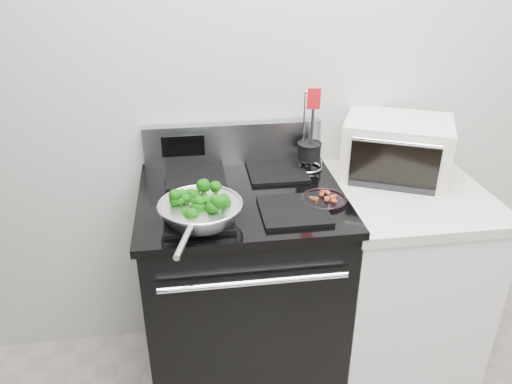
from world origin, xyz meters
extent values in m
cube|color=beige|center=(0.00, 1.75, 1.35)|extent=(4.00, 0.02, 2.70)
cube|color=black|center=(-0.30, 1.41, 0.46)|extent=(0.76, 0.66, 0.92)
cube|color=black|center=(-0.30, 1.41, 0.94)|extent=(0.79, 0.69, 0.03)
cube|color=#99999E|center=(-0.30, 1.72, 1.04)|extent=(0.76, 0.05, 0.18)
cube|color=black|center=(-0.47, 1.24, 0.96)|extent=(0.24, 0.24, 0.01)
cube|color=black|center=(-0.13, 1.24, 0.96)|extent=(0.24, 0.24, 0.01)
cube|color=black|center=(-0.47, 1.58, 0.96)|extent=(0.24, 0.24, 0.01)
cube|color=black|center=(-0.13, 1.58, 0.96)|extent=(0.24, 0.24, 0.01)
cube|color=white|center=(0.39, 1.41, 0.44)|extent=(0.60, 0.66, 0.88)
cube|color=beige|center=(0.39, 1.41, 0.90)|extent=(0.62, 0.68, 0.04)
torus|color=silver|center=(-0.46, 1.22, 1.02)|extent=(0.29, 0.29, 0.01)
cylinder|color=silver|center=(-0.52, 1.00, 1.02)|extent=(0.06, 0.18, 0.02)
cylinder|color=black|center=(0.00, 1.31, 0.95)|extent=(0.17, 0.17, 0.01)
cylinder|color=black|center=(0.01, 1.60, 1.03)|extent=(0.10, 0.10, 0.07)
cylinder|color=black|center=(0.01, 1.60, 1.11)|extent=(0.01, 0.01, 0.21)
cube|color=red|center=(0.01, 1.60, 1.26)|extent=(0.05, 0.01, 0.09)
cube|color=beige|center=(0.37, 1.56, 1.04)|extent=(0.52, 0.47, 0.25)
cube|color=black|center=(0.37, 1.40, 1.03)|extent=(0.31, 0.15, 0.17)
camera|label=1|loc=(-0.49, -0.29, 1.83)|focal=35.00mm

